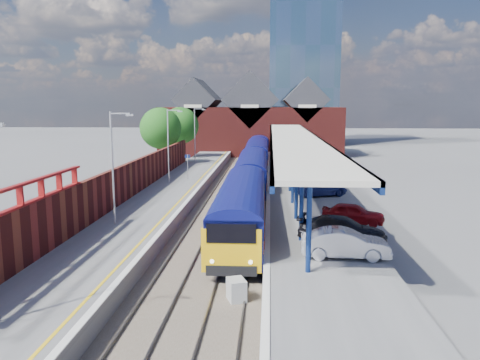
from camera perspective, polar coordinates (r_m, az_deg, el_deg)
The scene contains 24 objects.
ground at distance 52.97m, azimuth 0.12°, elevation 0.02°, with size 240.00×240.00×0.00m, color #5B5B5E.
ballast_bed at distance 43.15m, azimuth -0.71°, elevation -2.05°, with size 6.00×76.00×0.06m, color #473D33.
rails at distance 43.13m, azimuth -0.71°, elevation -1.93°, with size 4.51×76.00×0.14m.
left_platform at distance 43.82m, azimuth -7.90°, elevation -1.34°, with size 5.00×76.00×1.00m, color #565659.
right_platform at distance 43.03m, azimuth 7.29°, elevation -1.52°, with size 6.00×76.00×1.00m, color #565659.
coping_left at distance 43.32m, azimuth -4.87°, elevation -0.70°, with size 0.30×76.00×0.05m, color silver.
coping_right at distance 42.84m, azimuth 3.50°, elevation -0.79°, with size 0.30×76.00×0.05m, color silver.
yellow_line at distance 43.41m, azimuth -5.65°, elevation -0.71°, with size 0.14×76.00×0.01m, color yellow.
train at distance 54.03m, azimuth 1.80°, elevation 2.46°, with size 2.99×65.93×3.45m.
canopy at distance 44.32m, azimuth 6.59°, elevation 5.00°, with size 4.50×52.00×4.48m.
lamp_post_b at distance 29.99m, azimuth -15.05°, elevation 2.29°, with size 1.48×0.18×7.00m.
lamp_post_c at distance 45.36m, azimuth -8.59°, elevation 4.73°, with size 1.48×0.18×7.00m.
lamp_post_d at distance 61.06m, azimuth -5.41°, elevation 5.90°, with size 1.48×0.18×7.00m.
platform_sign at distance 47.28m, azimuth -6.40°, elevation 2.15°, with size 0.55×0.08×2.50m.
brick_wall at distance 37.97m, azimuth -13.76°, elevation -0.14°, with size 0.35×50.00×3.86m.
station_building at distance 80.32m, azimuth 1.37°, elevation 7.04°, with size 30.00×12.12×13.78m.
glass_tower at distance 103.10m, azimuth 7.70°, elevation 15.65°, with size 14.20×14.20×40.30m.
tree_near at distance 59.75m, azimuth -9.53°, elevation 6.10°, with size 5.20×5.20×8.10m.
tree_far at distance 67.37m, azimuth -7.15°, elevation 6.48°, with size 5.20×5.20×8.10m.
parked_car_red at distance 30.30m, azimuth 13.60°, elevation -3.99°, with size 1.56×3.88×1.32m, color maroon.
parked_car_silver at distance 23.64m, azimuth 12.69°, elevation -7.56°, with size 1.50×4.30×1.42m, color silver.
parked_car_dark at distance 26.21m, azimuth 12.34°, elevation -5.92°, with size 1.95×4.79×1.39m, color black.
parked_car_blue at distance 39.14m, azimuth 9.85°, elevation -0.99°, with size 2.02×4.38×1.22m, color navy.
relay_cabinet at distance 20.72m, azimuth -0.44°, elevation -13.31°, with size 0.70×0.90×1.00m, color #A3A6A8.
Camera 1 is at (3.25, -22.20, 8.42)m, focal length 35.00 mm.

